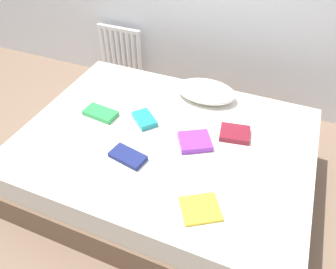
{
  "coord_description": "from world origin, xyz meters",
  "views": [
    {
      "loc": [
        0.63,
        -1.48,
        1.98
      ],
      "look_at": [
        0.0,
        0.05,
        0.48
      ],
      "focal_mm": 34.04,
      "sensor_mm": 36.0,
      "label": 1
    }
  ],
  "objects_px": {
    "pillow": "(206,91)",
    "textbook_navy": "(128,156)",
    "bed": "(165,162)",
    "textbook_yellow": "(200,209)",
    "textbook_purple": "(195,141)",
    "textbook_green": "(100,113)",
    "radiator": "(121,51)",
    "textbook_teal": "(144,119)",
    "textbook_maroon": "(235,134)"
  },
  "relations": [
    {
      "from": "bed",
      "to": "textbook_navy",
      "type": "height_order",
      "value": "textbook_navy"
    },
    {
      "from": "bed",
      "to": "textbook_maroon",
      "type": "distance_m",
      "value": 0.55
    },
    {
      "from": "textbook_yellow",
      "to": "textbook_green",
      "type": "bearing_deg",
      "value": 119.43
    },
    {
      "from": "pillow",
      "to": "textbook_green",
      "type": "xyz_separation_m",
      "value": [
        -0.65,
        -0.51,
        -0.04
      ]
    },
    {
      "from": "pillow",
      "to": "textbook_teal",
      "type": "xyz_separation_m",
      "value": [
        -0.32,
        -0.45,
        -0.04
      ]
    },
    {
      "from": "textbook_maroon",
      "to": "pillow",
      "type": "bearing_deg",
      "value": 122.52
    },
    {
      "from": "pillow",
      "to": "textbook_teal",
      "type": "distance_m",
      "value": 0.55
    },
    {
      "from": "radiator",
      "to": "pillow",
      "type": "distance_m",
      "value": 1.32
    },
    {
      "from": "radiator",
      "to": "textbook_maroon",
      "type": "xyz_separation_m",
      "value": [
        1.45,
        -1.01,
        0.15
      ]
    },
    {
      "from": "pillow",
      "to": "textbook_yellow",
      "type": "distance_m",
      "value": 1.06
    },
    {
      "from": "textbook_green",
      "to": "textbook_purple",
      "type": "relative_size",
      "value": 1.17
    },
    {
      "from": "bed",
      "to": "textbook_maroon",
      "type": "height_order",
      "value": "textbook_maroon"
    },
    {
      "from": "bed",
      "to": "textbook_yellow",
      "type": "relative_size",
      "value": 9.54
    },
    {
      "from": "textbook_teal",
      "to": "bed",
      "type": "bearing_deg",
      "value": 15.6
    },
    {
      "from": "pillow",
      "to": "textbook_yellow",
      "type": "bearing_deg",
      "value": -74.17
    },
    {
      "from": "textbook_green",
      "to": "textbook_navy",
      "type": "bearing_deg",
      "value": -32.7
    },
    {
      "from": "bed",
      "to": "pillow",
      "type": "xyz_separation_m",
      "value": [
        0.12,
        0.55,
        0.31
      ]
    },
    {
      "from": "textbook_green",
      "to": "textbook_yellow",
      "type": "xyz_separation_m",
      "value": [
        0.94,
        -0.51,
        -0.01
      ]
    },
    {
      "from": "pillow",
      "to": "textbook_navy",
      "type": "bearing_deg",
      "value": -107.48
    },
    {
      "from": "pillow",
      "to": "textbook_yellow",
      "type": "height_order",
      "value": "pillow"
    },
    {
      "from": "bed",
      "to": "textbook_teal",
      "type": "bearing_deg",
      "value": 154.71
    },
    {
      "from": "textbook_teal",
      "to": "textbook_navy",
      "type": "height_order",
      "value": "textbook_teal"
    },
    {
      "from": "textbook_purple",
      "to": "textbook_green",
      "type": "bearing_deg",
      "value": 147.97
    },
    {
      "from": "textbook_green",
      "to": "bed",
      "type": "bearing_deg",
      "value": 2.04
    },
    {
      "from": "textbook_yellow",
      "to": "textbook_maroon",
      "type": "xyz_separation_m",
      "value": [
        0.03,
        0.67,
        0.01
      ]
    },
    {
      "from": "textbook_maroon",
      "to": "textbook_yellow",
      "type": "bearing_deg",
      "value": -102.3
    },
    {
      "from": "textbook_maroon",
      "to": "radiator",
      "type": "bearing_deg",
      "value": 135.63
    },
    {
      "from": "radiator",
      "to": "textbook_yellow",
      "type": "height_order",
      "value": "radiator"
    },
    {
      "from": "bed",
      "to": "textbook_yellow",
      "type": "xyz_separation_m",
      "value": [
        0.41,
        -0.47,
        0.26
      ]
    },
    {
      "from": "textbook_green",
      "to": "textbook_navy",
      "type": "height_order",
      "value": "textbook_green"
    },
    {
      "from": "textbook_purple",
      "to": "textbook_navy",
      "type": "height_order",
      "value": "textbook_purple"
    },
    {
      "from": "bed",
      "to": "pillow",
      "type": "height_order",
      "value": "pillow"
    },
    {
      "from": "bed",
      "to": "radiator",
      "type": "relative_size",
      "value": 3.78
    },
    {
      "from": "textbook_purple",
      "to": "textbook_yellow",
      "type": "bearing_deg",
      "value": -97.98
    },
    {
      "from": "textbook_purple",
      "to": "textbook_teal",
      "type": "bearing_deg",
      "value": 138.51
    },
    {
      "from": "textbook_green",
      "to": "textbook_yellow",
      "type": "relative_size",
      "value": 1.16
    },
    {
      "from": "radiator",
      "to": "textbook_yellow",
      "type": "bearing_deg",
      "value": -49.65
    },
    {
      "from": "radiator",
      "to": "textbook_teal",
      "type": "xyz_separation_m",
      "value": [
        0.81,
        -1.1,
        0.16
      ]
    },
    {
      "from": "radiator",
      "to": "textbook_teal",
      "type": "relative_size",
      "value": 2.73
    },
    {
      "from": "textbook_green",
      "to": "textbook_teal",
      "type": "xyz_separation_m",
      "value": [
        0.33,
        0.06,
        0.0
      ]
    },
    {
      "from": "textbook_green",
      "to": "textbook_teal",
      "type": "distance_m",
      "value": 0.34
    },
    {
      "from": "radiator",
      "to": "textbook_green",
      "type": "xyz_separation_m",
      "value": [
        0.48,
        -1.16,
        0.15
      ]
    },
    {
      "from": "textbook_yellow",
      "to": "textbook_maroon",
      "type": "height_order",
      "value": "textbook_maroon"
    },
    {
      "from": "bed",
      "to": "textbook_maroon",
      "type": "bearing_deg",
      "value": 23.8
    },
    {
      "from": "textbook_yellow",
      "to": "bed",
      "type": "bearing_deg",
      "value": 98.58
    },
    {
      "from": "radiator",
      "to": "textbook_navy",
      "type": "relative_size",
      "value": 2.29
    },
    {
      "from": "radiator",
      "to": "pillow",
      "type": "relative_size",
      "value": 1.13
    },
    {
      "from": "textbook_green",
      "to": "textbook_teal",
      "type": "relative_size",
      "value": 1.26
    },
    {
      "from": "bed",
      "to": "textbook_purple",
      "type": "xyz_separation_m",
      "value": [
        0.21,
        0.01,
        0.27
      ]
    },
    {
      "from": "textbook_yellow",
      "to": "textbook_teal",
      "type": "relative_size",
      "value": 1.08
    }
  ]
}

